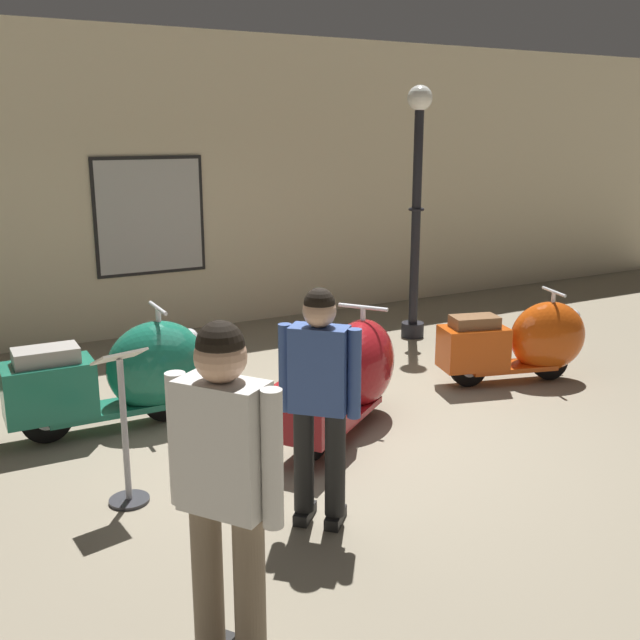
{
  "coord_description": "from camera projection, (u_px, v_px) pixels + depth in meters",
  "views": [
    {
      "loc": [
        -3.06,
        -5.1,
        2.51
      ],
      "look_at": [
        0.11,
        0.6,
        0.84
      ],
      "focal_mm": 41.7,
      "sensor_mm": 36.0,
      "label": 1
    }
  ],
  "objects": [
    {
      "name": "visitor_1",
      "position": [
        225.0,
        480.0,
        3.3
      ],
      "size": [
        0.42,
        0.5,
        1.74
      ],
      "rotation": [
        0.0,
        0.0,
        0.6
      ],
      "color": "black",
      "rests_on": "ground"
    },
    {
      "name": "ground_plane",
      "position": [
        343.0,
        431.0,
        6.39
      ],
      "size": [
        60.0,
        60.0,
        0.0
      ],
      "primitive_type": "plane",
      "color": "gray"
    },
    {
      "name": "lamppost",
      "position": [
        417.0,
        201.0,
        8.89
      ],
      "size": [
        0.29,
        0.29,
        3.02
      ],
      "color": "black",
      "rests_on": "ground"
    },
    {
      "name": "scooter_1",
      "position": [
        349.0,
        377.0,
        6.34
      ],
      "size": [
        1.65,
        1.37,
        1.03
      ],
      "rotation": [
        0.0,
        0.0,
        0.62
      ],
      "color": "black",
      "rests_on": "ground"
    },
    {
      "name": "scooter_2",
      "position": [
        525.0,
        341.0,
        7.55
      ],
      "size": [
        1.61,
        0.84,
        0.95
      ],
      "rotation": [
        0.0,
        0.0,
        -0.27
      ],
      "color": "black",
      "rests_on": "ground"
    },
    {
      "name": "visitor_0",
      "position": [
        319.0,
        391.0,
        4.68
      ],
      "size": [
        0.41,
        0.41,
        1.58
      ],
      "rotation": [
        0.0,
        0.0,
        0.79
      ],
      "color": "black",
      "rests_on": "ground"
    },
    {
      "name": "info_stanchion",
      "position": [
        125.0,
        439.0,
        5.06
      ],
      "size": [
        0.36,
        0.29,
        1.12
      ],
      "color": "#333338",
      "rests_on": "ground"
    },
    {
      "name": "showroom_back_wall",
      "position": [
        181.0,
        185.0,
        9.31
      ],
      "size": [
        18.0,
        0.24,
        3.7
      ],
      "color": "beige",
      "rests_on": "ground"
    },
    {
      "name": "scooter_0",
      "position": [
        126.0,
        375.0,
        6.37
      ],
      "size": [
        1.72,
        0.57,
        1.05
      ],
      "rotation": [
        0.0,
        0.0,
        -0.02
      ],
      "color": "black",
      "rests_on": "ground"
    }
  ]
}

